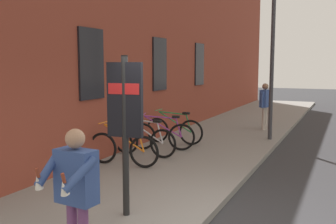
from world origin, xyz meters
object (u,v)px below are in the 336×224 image
object	(u,v)px
pedestrian_near_bus	(265,101)
street_lamp	(273,31)
bicycle_leaning_wall	(174,130)
bicycle_far_end	(144,141)
transit_info_sign	(125,110)
tourist_with_hotdogs	(75,185)
bicycle_by_door	(162,136)
bicycle_end_of_row	(123,149)

from	to	relation	value
pedestrian_near_bus	street_lamp	bearing A→B (deg)	-163.66
bicycle_leaning_wall	street_lamp	distance (m)	4.15
bicycle_far_end	transit_info_sign	xyz separation A→B (m)	(-3.50, -1.58, 1.21)
transit_info_sign	pedestrian_near_bus	distance (m)	8.81
street_lamp	transit_info_sign	bearing A→B (deg)	173.11
transit_info_sign	tourist_with_hotdogs	xyz separation A→B (m)	(-1.65, -0.37, -0.61)
bicycle_by_door	bicycle_leaning_wall	size ratio (longest dim) A/B	0.96
bicycle_end_of_row	pedestrian_near_bus	distance (m)	6.62
tourist_with_hotdogs	bicycle_far_end	bearing A→B (deg)	20.66
pedestrian_near_bus	tourist_with_hotdogs	distance (m)	10.44
bicycle_far_end	tourist_with_hotdogs	xyz separation A→B (m)	(-5.16, -1.94, 0.59)
bicycle_end_of_row	street_lamp	size ratio (longest dim) A/B	0.32
tourist_with_hotdogs	street_lamp	xyz separation A→B (m)	(8.71, -0.48, 2.26)
street_lamp	tourist_with_hotdogs	bearing A→B (deg)	176.82
bicycle_end_of_row	tourist_with_hotdogs	distance (m)	4.60
bicycle_end_of_row	street_lamp	bearing A→B (deg)	-27.77
bicycle_end_of_row	bicycle_far_end	distance (m)	1.03
bicycle_far_end	bicycle_end_of_row	bearing A→B (deg)	-179.14
bicycle_far_end	street_lamp	xyz separation A→B (m)	(3.56, -2.43, 2.86)
bicycle_by_door	street_lamp	size ratio (longest dim) A/B	0.31
pedestrian_near_bus	street_lamp	world-z (taller)	street_lamp
tourist_with_hotdogs	bicycle_by_door	bearing A→B (deg)	17.14
bicycle_far_end	street_lamp	size ratio (longest dim) A/B	0.32
transit_info_sign	bicycle_leaning_wall	bearing A→B (deg)	16.33
bicycle_by_door	tourist_with_hotdogs	distance (m)	6.27
bicycle_far_end	bicycle_leaning_wall	world-z (taller)	same
bicycle_far_end	bicycle_by_door	bearing A→B (deg)	-7.50
bicycle_by_door	bicycle_leaning_wall	xyz separation A→B (m)	(0.92, 0.06, -0.00)
bicycle_leaning_wall	street_lamp	bearing A→B (deg)	-52.49
bicycle_end_of_row	bicycle_far_end	world-z (taller)	same
bicycle_far_end	bicycle_by_door	distance (m)	0.81
bicycle_by_door	transit_info_sign	distance (m)	4.71
bicycle_end_of_row	bicycle_far_end	xyz separation A→B (m)	(1.03, 0.02, 0.00)
bicycle_far_end	street_lamp	bearing A→B (deg)	-34.33
bicycle_end_of_row	bicycle_leaning_wall	bearing A→B (deg)	-0.60
bicycle_far_end	pedestrian_near_bus	distance (m)	5.65
transit_info_sign	pedestrian_near_bus	world-z (taller)	transit_info_sign
pedestrian_near_bus	street_lamp	size ratio (longest dim) A/B	0.29
bicycle_leaning_wall	pedestrian_near_bus	distance (m)	4.07
street_lamp	bicycle_leaning_wall	bearing A→B (deg)	127.51
bicycle_end_of_row	street_lamp	distance (m)	5.91
transit_info_sign	bicycle_by_door	bearing A→B (deg)	18.84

